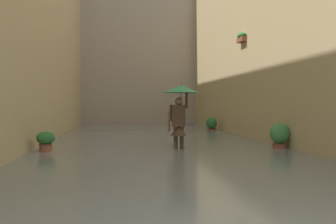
# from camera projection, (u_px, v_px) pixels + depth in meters

# --- Properties ---
(ground_plane) EXTENTS (60.00, 60.00, 0.00)m
(ground_plane) POSITION_uv_depth(u_px,v_px,m) (155.00, 146.00, 13.32)
(ground_plane) COLOR #605B56
(flood_water) EXTENTS (8.18, 28.33, 0.20)m
(flood_water) POSITION_uv_depth(u_px,v_px,m) (155.00, 144.00, 13.32)
(flood_water) COLOR slate
(flood_water) RESTS_ON ground_plane
(building_facade_left) EXTENTS (2.04, 26.33, 8.95)m
(building_facade_left) POSITION_uv_depth(u_px,v_px,m) (280.00, 23.00, 13.80)
(building_facade_left) COLOR tan
(building_facade_left) RESTS_ON ground_plane
(building_facade_far) EXTENTS (10.98, 1.80, 13.47)m
(building_facade_far) POSITION_uv_depth(u_px,v_px,m) (138.00, 25.00, 25.13)
(building_facade_far) COLOR #A89989
(building_facade_far) RESTS_ON ground_plane
(person_wading) EXTENTS (1.08, 1.08, 2.13)m
(person_wading) POSITION_uv_depth(u_px,v_px,m) (180.00, 103.00, 10.98)
(person_wading) COLOR black
(person_wading) RESTS_ON ground_plane
(potted_plant_far_left) EXTENTS (0.54, 0.54, 0.84)m
(potted_plant_far_left) POSITION_uv_depth(u_px,v_px,m) (212.00, 125.00, 18.38)
(potted_plant_far_left) COLOR brown
(potted_plant_far_left) RESTS_ON ground_plane
(potted_plant_mid_left) EXTENTS (0.57, 0.57, 0.94)m
(potted_plant_mid_left) POSITION_uv_depth(u_px,v_px,m) (280.00, 137.00, 11.10)
(potted_plant_mid_left) COLOR brown
(potted_plant_mid_left) RESTS_ON ground_plane
(potted_plant_mid_right) EXTENTS (0.51, 0.51, 0.75)m
(potted_plant_mid_right) POSITION_uv_depth(u_px,v_px,m) (46.00, 142.00, 10.41)
(potted_plant_mid_right) COLOR #9E563D
(potted_plant_mid_right) RESTS_ON ground_plane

